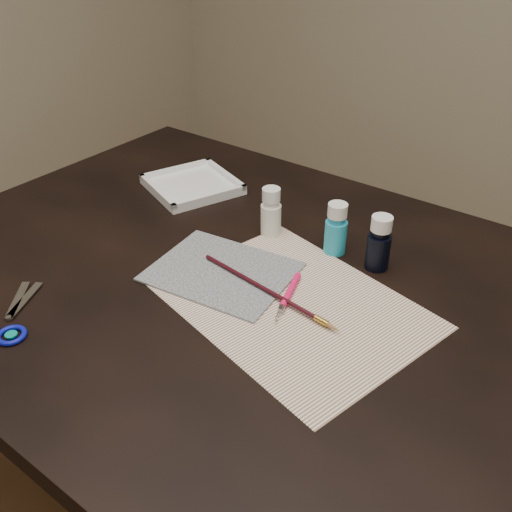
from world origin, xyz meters
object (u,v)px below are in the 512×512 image
Objects in this scene: paint_bottle_white at (271,212)px; palette_tray at (192,184)px; scissors at (9,311)px; canvas at (222,272)px; paint_bottle_cyan at (336,228)px; paper at (294,305)px; paint_bottle_navy at (379,243)px.

paint_bottle_white is 0.26m from palette_tray.
canvas is at bearing -74.29° from scissors.
paint_bottle_cyan reaches higher than scissors.
scissors is at bearing -140.40° from paper.
paint_bottle_white reaches higher than scissors.
paint_bottle_cyan is (0.12, 0.18, 0.05)m from canvas.
canvas is 2.46× the size of paint_bottle_white.
paint_bottle_navy is 0.58× the size of scissors.
paint_bottle_white reaches higher than canvas.
canvas is at bearing -39.16° from palette_tray.
palette_tray reaches higher than paper.
paper is 4.12× the size of paint_bottle_cyan.
palette_tray is (-0.07, 0.50, 0.01)m from scissors.
paint_bottle_navy reaches higher than canvas.
paint_bottle_white is 0.55× the size of scissors.
canvas is 0.28m from paint_bottle_navy.
paint_bottle_navy is (0.08, -0.00, 0.00)m from paint_bottle_cyan.
paint_bottle_cyan is (-0.03, 0.18, 0.05)m from paper.
canvas is 0.34m from palette_tray.
scissors is at bearing -124.02° from paint_bottle_cyan.
canvas is 1.35× the size of scissors.
paint_bottle_navy is 0.61m from scissors.
paint_bottle_cyan is at bearing -74.20° from scissors.
paint_bottle_cyan is at bearing 56.13° from canvas.
paint_bottle_cyan is 0.56× the size of scissors.
palette_tray is (-0.47, 0.04, -0.04)m from paint_bottle_navy.
paint_bottle_white is 0.49m from scissors.
paper is at bearing -80.05° from paint_bottle_cyan.
paint_bottle_navy reaches higher than paper.
paper is 2.31× the size of scissors.
paint_bottle_navy is at bearing -80.81° from scissors.
paint_bottle_cyan is 0.55× the size of palette_tray.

